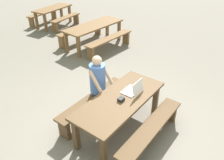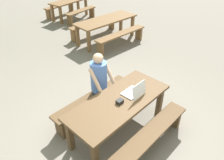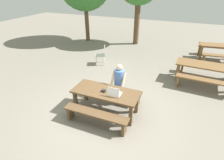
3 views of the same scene
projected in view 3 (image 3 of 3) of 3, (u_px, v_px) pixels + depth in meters
ground_plane at (106, 111)px, 5.42m from camera, size 30.00×30.00×0.00m
picnic_table_front at (106, 94)px, 5.13m from camera, size 1.90×0.80×0.71m
bench_near at (96, 116)px, 4.73m from camera, size 1.79×0.30×0.43m
bench_far at (114, 91)px, 5.80m from camera, size 1.79×0.30×0.43m
laptop at (114, 93)px, 4.88m from camera, size 0.34×0.31×0.26m
small_pouch at (104, 91)px, 5.04m from camera, size 0.12×0.09×0.06m
person_seated at (119, 81)px, 5.51m from camera, size 0.42×0.41×1.29m
plastic_chair at (102, 54)px, 8.28m from camera, size 0.58×0.58×0.87m
picnic_table_mid at (207, 67)px, 6.64m from camera, size 2.20×0.89×0.74m
bench_mid_south at (205, 82)px, 6.24m from camera, size 1.96×0.41×0.46m
bench_mid_north at (205, 67)px, 7.32m from camera, size 1.96×0.41×0.46m
picnic_table_rear at (218, 47)px, 8.71m from camera, size 1.77×0.89×0.74m
bench_rear_south at (220, 58)px, 8.30m from camera, size 1.55×0.49×0.45m
bench_rear_north at (214, 49)px, 9.39m from camera, size 1.55×0.49×0.45m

